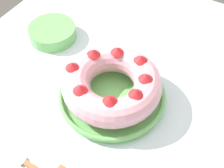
% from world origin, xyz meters
% --- Properties ---
extents(dining_table, '(1.11, 0.98, 0.75)m').
position_xyz_m(dining_table, '(0.00, 0.00, 0.65)').
color(dining_table, silver).
rests_on(dining_table, ground_plane).
extents(serving_dish, '(0.28, 0.28, 0.03)m').
position_xyz_m(serving_dish, '(-0.01, -0.01, 0.77)').
color(serving_dish, '#6BB760').
rests_on(serving_dish, dining_table).
extents(bundt_cake, '(0.25, 0.25, 0.09)m').
position_xyz_m(bundt_cake, '(-0.01, -0.01, 0.82)').
color(bundt_cake, '#E09EAD').
rests_on(bundt_cake, serving_dish).
extents(fork, '(0.02, 0.21, 0.01)m').
position_xyz_m(fork, '(-0.26, 0.04, 0.76)').
color(fork, '#936038').
rests_on(fork, dining_table).
extents(cake_knife, '(0.02, 0.19, 0.01)m').
position_xyz_m(cake_knife, '(-0.24, -0.01, 0.76)').
color(cake_knife, '#936038').
rests_on(cake_knife, dining_table).
extents(side_bowl, '(0.15, 0.15, 0.04)m').
position_xyz_m(side_bowl, '(0.11, 0.28, 0.77)').
color(side_bowl, '#6BB760').
rests_on(side_bowl, dining_table).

